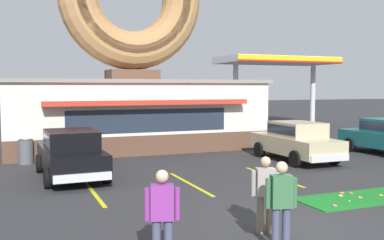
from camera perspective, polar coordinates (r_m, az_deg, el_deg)
The scene contains 20 objects.
ground_plane at distance 10.19m, azimuth 14.00°, elevation -13.16°, with size 160.00×160.00×0.00m, color #2D2D30.
donut_shop_building at distance 22.51m, azimuth -7.59°, elevation 6.02°, with size 12.30×6.75×10.96m.
putting_mat at distance 13.31m, azimuth 21.41°, elevation -9.14°, with size 4.03×1.50×0.03m, color #197523.
mini_donut_near_left at distance 13.51m, azimuth 19.52°, elevation -8.74°, with size 0.13×0.13×0.04m, color #A5724C.
mini_donut_near_right at distance 12.02m, azimuth 17.67°, elevation -10.31°, with size 0.13×0.13×0.04m, color #D8667F.
mini_donut_mid_left at distance 13.08m, azimuth 20.55°, elevation -9.20°, with size 0.13×0.13×0.04m, color #D17F47.
mini_donut_mid_centre at distance 13.54m, azimuth 22.87°, elevation -8.81°, with size 0.13×0.13×0.04m, color #D17F47.
mini_donut_mid_right at distance 13.13m, azimuth 18.35°, elevation -9.10°, with size 0.13×0.13×0.04m, color #E5C666.
mini_donut_far_centre at distance 13.46m, azimuth 18.48°, elevation -8.77°, with size 0.13×0.13×0.04m, color #D17F47.
golf_ball at distance 12.57m, azimuth 19.36°, elevation -9.69°, with size 0.04×0.04×0.04m, color white.
car_champagne at distance 18.85m, azimuth 13.03°, elevation -2.43°, with size 2.03×4.58×1.60m.
car_black at distance 15.42m, azimuth -15.12°, elevation -3.94°, with size 2.08×4.61×1.60m.
pedestrian_blue_sweater_man at distance 9.47m, azimuth 9.29°, elevation -8.90°, with size 0.58×0.33×1.60m.
pedestrian_hooded_kid at distance 8.49m, azimuth 11.26°, elevation -10.16°, with size 0.58×0.33×1.67m.
pedestrian_leather_jacket_man at distance 7.66m, azimuth -3.79°, elevation -11.77°, with size 0.57×0.34×1.65m.
trash_bin at distance 18.80m, azimuth -20.36°, elevation -3.76°, with size 0.57×0.57×0.97m.
gas_station_canopy at distance 35.55m, azimuth 10.64°, elevation 7.12°, with size 9.00×4.46×5.30m.
parking_stripe_left at distance 13.37m, azimuth -12.43°, elevation -8.94°, with size 0.12×3.60×0.01m, color yellow.
parking_stripe_mid_left at distance 14.16m, azimuth -0.25°, elevation -8.09°, with size 0.12×3.60×0.01m, color yellow.
parking_stripe_centre at distance 15.50m, azimuth 10.19°, elevation -7.08°, with size 0.12×3.60×0.01m, color yellow.
Camera 1 is at (-5.76, -7.85, 3.03)m, focal length 42.00 mm.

